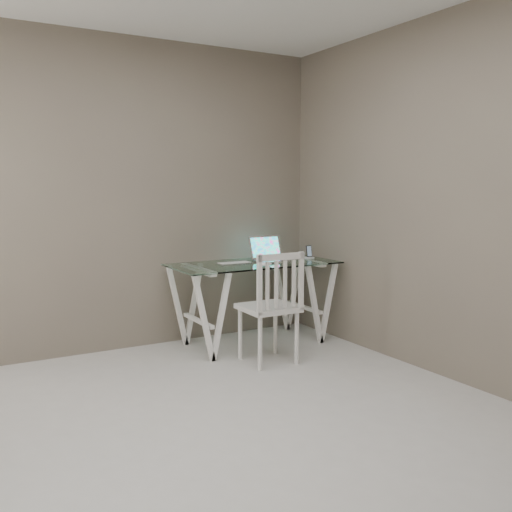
{
  "coord_description": "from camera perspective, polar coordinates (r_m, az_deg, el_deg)",
  "views": [
    {
      "loc": [
        -1.32,
        -2.6,
        1.44
      ],
      "look_at": [
        1.05,
        1.5,
        0.85
      ],
      "focal_mm": 40.0,
      "sensor_mm": 36.0,
      "label": 1
    }
  ],
  "objects": [
    {
      "name": "room",
      "position": [
        2.92,
        -4.51,
        12.5
      ],
      "size": [
        4.5,
        4.52,
        2.71
      ],
      "color": "#B9B6B1",
      "rests_on": "ground"
    },
    {
      "name": "desk",
      "position": [
        5.18,
        -0.22,
        -4.67
      ],
      "size": [
        1.5,
        0.7,
        0.75
      ],
      "color": "silver",
      "rests_on": "ground"
    },
    {
      "name": "chair",
      "position": [
        4.58,
        1.7,
        -4.67
      ],
      "size": [
        0.43,
        0.43,
        0.92
      ],
      "rotation": [
        0.0,
        0.0,
        -0.02
      ],
      "color": "silver",
      "rests_on": "ground"
    },
    {
      "name": "laptop",
      "position": [
        5.27,
        1.42,
        0.12
      ],
      "size": [
        0.33,
        0.3,
        0.22
      ],
      "color": "silver",
      "rests_on": "desk"
    },
    {
      "name": "keyboard",
      "position": [
        5.08,
        -2.19,
        -0.71
      ],
      "size": [
        0.31,
        0.13,
        0.01
      ],
      "primitive_type": "cube",
      "color": "silver",
      "rests_on": "desk"
    },
    {
      "name": "mouse",
      "position": [
        4.9,
        0.98,
        -0.82
      ],
      "size": [
        0.12,
        0.07,
        0.04
      ],
      "primitive_type": "ellipsoid",
      "color": "white",
      "rests_on": "desk"
    },
    {
      "name": "phone_dock",
      "position": [
        5.45,
        5.35,
        0.12
      ],
      "size": [
        0.07,
        0.07,
        0.12
      ],
      "color": "white",
      "rests_on": "desk"
    }
  ]
}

